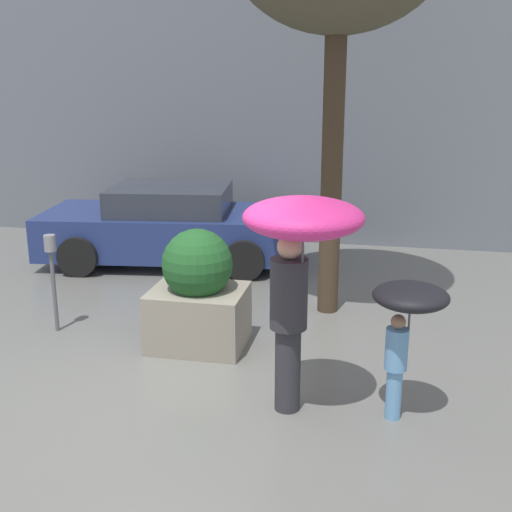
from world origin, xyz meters
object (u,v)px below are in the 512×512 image
at_px(planter_box, 198,294).
at_px(parked_car_near, 172,226).
at_px(person_adult, 299,246).
at_px(parking_meter, 52,263).
at_px(person_child, 407,312).

relative_size(planter_box, parked_car_near, 0.32).
bearing_deg(person_adult, parked_car_near, 154.76).
bearing_deg(planter_box, parking_meter, 177.48).
height_order(person_adult, parking_meter, person_adult).
height_order(person_child, parking_meter, person_child).
height_order(person_adult, parked_car_near, person_adult).
xyz_separation_m(planter_box, parking_meter, (-1.87, 0.08, 0.25)).
relative_size(person_adult, person_child, 1.57).
bearing_deg(planter_box, person_child, -28.20).
xyz_separation_m(person_adult, person_child, (0.97, 0.09, -0.59)).
relative_size(planter_box, person_child, 1.07).
xyz_separation_m(person_child, parking_meter, (-4.18, 1.32, -0.17)).
distance_m(planter_box, person_adult, 2.14).
bearing_deg(parked_car_near, planter_box, -163.52).
height_order(planter_box, parking_meter, planter_box).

